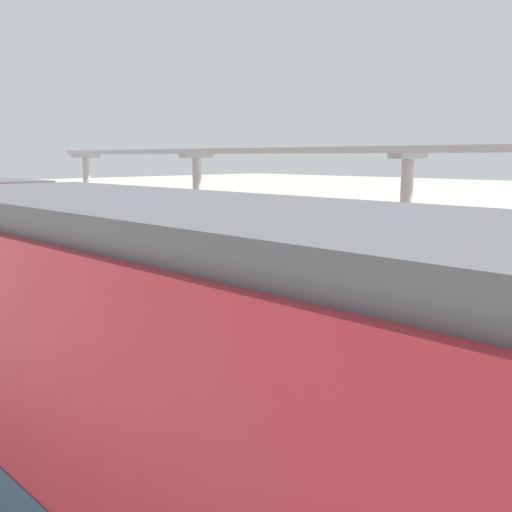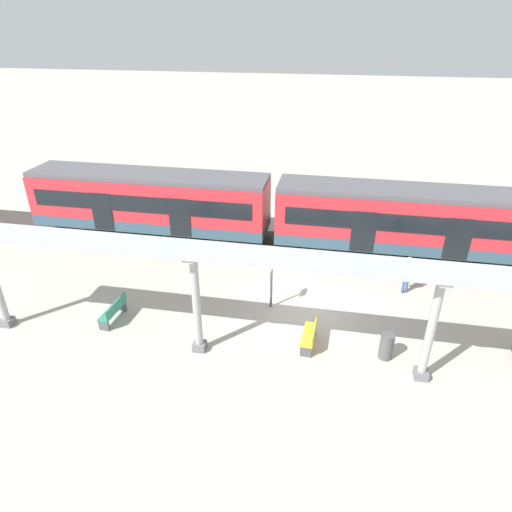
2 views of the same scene
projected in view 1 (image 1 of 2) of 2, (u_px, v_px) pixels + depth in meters
name	position (u px, v px, depth m)	size (l,w,h in m)	color
ground_plane	(192.00, 320.00, 14.19)	(176.00, 176.00, 0.00)	#B1ACA0
tactile_edge_strip	(49.00, 354.00, 11.73)	(0.54, 28.73, 0.01)	gold
train_near_carriage	(386.00, 476.00, 3.82)	(2.65, 12.56, 3.48)	#B72630
canopy_pillar_second	(405.00, 239.00, 13.65)	(1.10, 0.44, 3.92)	slate
canopy_pillar_third	(198.00, 216.00, 18.99)	(1.10, 0.44, 3.92)	slate
canopy_pillar_fourth	(88.00, 203.00, 23.95)	(1.10, 0.44, 3.92)	slate
canopy_beam	(294.00, 151.00, 15.75)	(1.20, 23.10, 0.16)	#A8AAB2
bench_near_end	(256.00, 285.00, 15.93)	(1.52, 0.52, 0.86)	gold
bench_far_end	(106.00, 255.00, 20.90)	(1.52, 0.53, 0.86)	#993F37
trash_bin	(200.00, 270.00, 17.91)	(0.48, 0.48, 0.98)	#4C4E4E
platform_info_sign	(243.00, 273.00, 13.06)	(0.56, 0.10, 2.20)	#4C4C51
passenger_waiting_near_edge	(40.00, 264.00, 15.50)	(0.42, 0.55, 1.73)	#36537F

